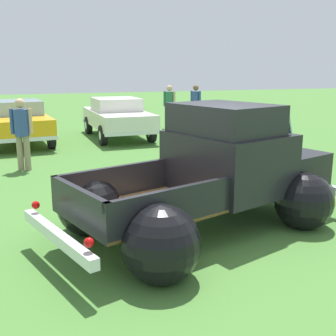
{
  "coord_description": "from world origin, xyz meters",
  "views": [
    {
      "loc": [
        -2.56,
        -5.55,
        2.43
      ],
      "look_at": [
        0.0,
        1.23,
        0.72
      ],
      "focal_mm": 44.7,
      "sensor_mm": 36.0,
      "label": 1
    }
  ],
  "objects_px": {
    "vintage_pickup_truck": "(215,179)",
    "spectator_1": "(22,130)",
    "show_car_0": "(17,120)",
    "spectator_2": "(169,104)",
    "show_car_1": "(117,116)",
    "spectator_0": "(196,103)"
  },
  "relations": [
    {
      "from": "show_car_0",
      "to": "spectator_0",
      "type": "height_order",
      "value": "spectator_0"
    },
    {
      "from": "vintage_pickup_truck",
      "to": "spectator_0",
      "type": "xyz_separation_m",
      "value": [
        4.47,
        10.61,
        0.29
      ]
    },
    {
      "from": "vintage_pickup_truck",
      "to": "show_car_1",
      "type": "distance_m",
      "value": 9.25
    },
    {
      "from": "show_car_0",
      "to": "spectator_2",
      "type": "height_order",
      "value": "spectator_2"
    },
    {
      "from": "vintage_pickup_truck",
      "to": "show_car_1",
      "type": "xyz_separation_m",
      "value": [
        0.72,
        9.22,
        0.02
      ]
    },
    {
      "from": "vintage_pickup_truck",
      "to": "spectator_1",
      "type": "relative_size",
      "value": 2.82
    },
    {
      "from": "spectator_2",
      "to": "show_car_1",
      "type": "bearing_deg",
      "value": 163.84
    },
    {
      "from": "vintage_pickup_truck",
      "to": "show_car_0",
      "type": "height_order",
      "value": "vintage_pickup_truck"
    },
    {
      "from": "show_car_0",
      "to": "spectator_2",
      "type": "distance_m",
      "value": 6.37
    },
    {
      "from": "show_car_1",
      "to": "spectator_0",
      "type": "height_order",
      "value": "spectator_0"
    },
    {
      "from": "show_car_0",
      "to": "show_car_1",
      "type": "xyz_separation_m",
      "value": [
        3.44,
        0.09,
        -0.0
      ]
    },
    {
      "from": "show_car_0",
      "to": "spectator_1",
      "type": "bearing_deg",
      "value": -3.7
    },
    {
      "from": "spectator_1",
      "to": "vintage_pickup_truck",
      "type": "bearing_deg",
      "value": 44.11
    },
    {
      "from": "vintage_pickup_truck",
      "to": "spectator_1",
      "type": "xyz_separation_m",
      "value": [
        -2.69,
        5.03,
        0.25
      ]
    },
    {
      "from": "show_car_0",
      "to": "show_car_1",
      "type": "height_order",
      "value": "same"
    },
    {
      "from": "spectator_0",
      "to": "vintage_pickup_truck",
      "type": "bearing_deg",
      "value": -140.7
    },
    {
      "from": "show_car_0",
      "to": "show_car_1",
      "type": "relative_size",
      "value": 1.02
    },
    {
      "from": "spectator_0",
      "to": "spectator_1",
      "type": "height_order",
      "value": "spectator_0"
    },
    {
      "from": "spectator_1",
      "to": "show_car_1",
      "type": "bearing_deg",
      "value": 156.79
    },
    {
      "from": "spectator_0",
      "to": "spectator_1",
      "type": "bearing_deg",
      "value": -169.92
    },
    {
      "from": "show_car_1",
      "to": "spectator_0",
      "type": "bearing_deg",
      "value": 110.59
    },
    {
      "from": "show_car_1",
      "to": "spectator_1",
      "type": "distance_m",
      "value": 5.41
    }
  ]
}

